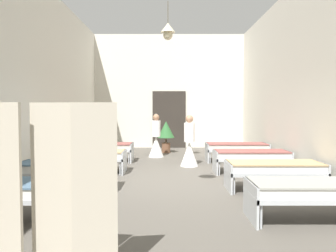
% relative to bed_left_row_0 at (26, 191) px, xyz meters
% --- Properties ---
extents(ground_plane, '(6.90, 14.15, 0.10)m').
position_rel_bed_left_row_0_xyz_m(ground_plane, '(2.10, 2.85, -0.49)').
color(ground_plane, '#59544C').
extents(room_shell, '(6.70, 13.75, 4.80)m').
position_rel_bed_left_row_0_xyz_m(room_shell, '(2.10, 4.24, 1.96)').
color(room_shell, silver).
rests_on(room_shell, ground).
extents(bed_left_row_0, '(1.90, 0.84, 0.57)m').
position_rel_bed_left_row_0_xyz_m(bed_left_row_0, '(0.00, 0.00, 0.00)').
color(bed_left_row_0, '#B7BCC1').
rests_on(bed_left_row_0, ground).
extents(bed_right_row_0, '(1.90, 0.84, 0.57)m').
position_rel_bed_left_row_0_xyz_m(bed_right_row_0, '(4.20, 0.00, 0.00)').
color(bed_right_row_0, '#B7BCC1').
rests_on(bed_right_row_0, ground).
extents(bed_left_row_1, '(1.90, 0.84, 0.57)m').
position_rel_bed_left_row_0_xyz_m(bed_left_row_1, '(0.00, 1.90, 0.00)').
color(bed_left_row_1, '#B7BCC1').
rests_on(bed_left_row_1, ground).
extents(bed_right_row_1, '(1.90, 0.84, 0.57)m').
position_rel_bed_left_row_0_xyz_m(bed_right_row_1, '(4.20, 1.90, 0.00)').
color(bed_right_row_1, '#B7BCC1').
rests_on(bed_right_row_1, ground).
extents(bed_left_row_2, '(1.90, 0.84, 0.57)m').
position_rel_bed_left_row_0_xyz_m(bed_left_row_2, '(0.00, 3.80, 0.00)').
color(bed_left_row_2, '#B7BCC1').
rests_on(bed_left_row_2, ground).
extents(bed_right_row_2, '(1.90, 0.84, 0.57)m').
position_rel_bed_left_row_0_xyz_m(bed_right_row_2, '(4.20, 3.80, 0.00)').
color(bed_right_row_2, '#B7BCC1').
rests_on(bed_right_row_2, ground).
extents(bed_left_row_3, '(1.90, 0.84, 0.57)m').
position_rel_bed_left_row_0_xyz_m(bed_left_row_3, '(0.00, 5.70, 0.00)').
color(bed_left_row_3, '#B7BCC1').
rests_on(bed_left_row_3, ground).
extents(bed_right_row_3, '(1.90, 0.84, 0.57)m').
position_rel_bed_left_row_0_xyz_m(bed_right_row_3, '(4.20, 5.70, 0.00)').
color(bed_right_row_3, '#B7BCC1').
rests_on(bed_right_row_3, ground).
extents(nurse_near_aisle, '(0.52, 0.52, 1.49)m').
position_rel_bed_left_row_0_xyz_m(nurse_near_aisle, '(2.67, 4.84, 0.09)').
color(nurse_near_aisle, white).
rests_on(nurse_near_aisle, ground).
extents(nurse_mid_aisle, '(0.52, 0.52, 1.49)m').
position_rel_bed_left_row_0_xyz_m(nurse_mid_aisle, '(1.65, 6.74, 0.09)').
color(nurse_mid_aisle, white).
rests_on(nurse_mid_aisle, ground).
extents(patient_seated_primary, '(0.44, 0.44, 0.80)m').
position_rel_bed_left_row_0_xyz_m(patient_seated_primary, '(0.35, 3.75, 0.43)').
color(patient_seated_primary, slate).
rests_on(patient_seated_primary, bed_left_row_2).
extents(potted_plant, '(0.63, 0.63, 1.19)m').
position_rel_bed_left_row_0_xyz_m(potted_plant, '(1.98, 7.89, 0.35)').
color(potted_plant, brown).
rests_on(potted_plant, ground).
extents(privacy_screen, '(1.25, 0.21, 1.70)m').
position_rel_bed_left_row_0_xyz_m(privacy_screen, '(0.95, -1.77, 0.41)').
color(privacy_screen, '#BCB29E').
rests_on(privacy_screen, ground).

